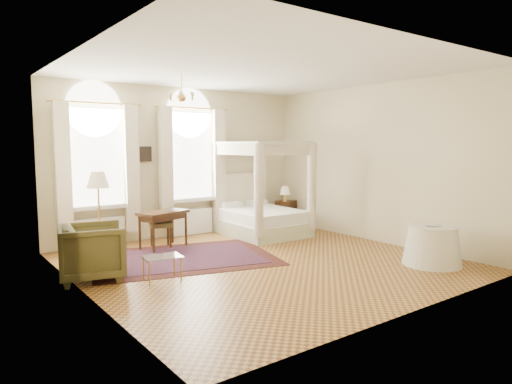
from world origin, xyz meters
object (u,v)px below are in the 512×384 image
Objects in this scene: armchair at (92,252)px; side_table at (432,246)px; nightstand at (286,213)px; coffee_table at (162,259)px; canopy_bed at (262,214)px; floor_lamp at (98,184)px; writing_desk at (163,216)px; stool at (161,226)px.

armchair is 5.58m from side_table.
nightstand is 1.04× the size of coffee_table.
floor_lamp is (-3.64, 0.11, 0.86)m from canopy_bed.
canopy_bed is 3.37× the size of nightstand.
writing_desk is (-2.38, 0.12, 0.15)m from canopy_bed.
coffee_table is (-4.58, -2.52, 0.03)m from nightstand.
stool is at bearing -38.52° from armchair.
floor_lamp reaches higher than stool.
writing_desk reaches higher than side_table.
writing_desk is 1.45m from floor_lamp.
stool is 5.10m from side_table.
armchair is (-1.77, -1.40, 0.00)m from stool.
armchair is at bearing -141.74° from stool.
canopy_bed reaches higher than armchair.
coffee_table is 0.61× the size of side_table.
armchair is at bearing -112.17° from floor_lamp.
armchair is 0.96× the size of side_table.
canopy_bed is 3.80× the size of stool.
side_table is at bearing -24.72° from coffee_table.
floor_lamp reaches higher than armchair.
writing_desk is at bearing -172.35° from nightstand.
stool is 0.35× the size of floor_lamp.
nightstand is at bearing 26.18° from canopy_bed.
canopy_bed is 3.87m from coffee_table.
armchair is at bearing -163.86° from canopy_bed.
coffee_table is (-0.98, -2.03, -0.29)m from writing_desk.
canopy_bed is 2.24× the size of armchair.
armchair reaches higher than coffee_table.
coffee_table is at bearing -114.33° from stool.
stool is 2.25m from armchair.
canopy_bed is at bearing -2.87° from writing_desk.
canopy_bed is 1.94× the size of writing_desk.
nightstand reaches higher than coffee_table.
floor_lamp is 5.98m from side_table.
coffee_table is at bearing -82.08° from floor_lamp.
side_table reaches higher than nightstand.
writing_desk is at bearing 0.41° from floor_lamp.
stool is (-0.03, 0.07, -0.20)m from writing_desk.
armchair is 1.57× the size of coffee_table.
nightstand is at bearing 5.79° from floor_lamp.
side_table is (4.40, -3.92, -1.01)m from floor_lamp.
nightstand is 4.44m from side_table.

